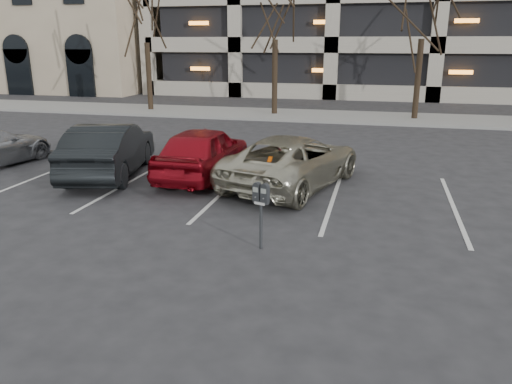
% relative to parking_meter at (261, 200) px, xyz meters
% --- Properties ---
extents(ground, '(140.00, 140.00, 0.00)m').
position_rel_parking_meter_xyz_m(ground, '(-0.39, 1.14, -0.96)').
color(ground, '#28282B').
rests_on(ground, ground).
extents(sidewalk, '(80.00, 4.00, 0.12)m').
position_rel_parking_meter_xyz_m(sidewalk, '(-0.39, 17.14, -0.90)').
color(sidewalk, gray).
rests_on(sidewalk, ground).
extents(stall_lines, '(16.90, 5.20, 0.00)m').
position_rel_parking_meter_xyz_m(stall_lines, '(-1.79, 3.44, -0.95)').
color(stall_lines, silver).
rests_on(stall_lines, ground).
extents(parking_meter, '(0.34, 0.21, 1.25)m').
position_rel_parking_meter_xyz_m(parking_meter, '(0.00, 0.00, 0.00)').
color(parking_meter, black).
rests_on(parking_meter, ground).
extents(suv_silver, '(3.57, 5.34, 1.37)m').
position_rel_parking_meter_xyz_m(suv_silver, '(-0.18, 4.36, -0.28)').
color(suv_silver, '#B8B49D').
rests_on(suv_silver, ground).
extents(car_red, '(1.77, 4.31, 1.46)m').
position_rel_parking_meter_xyz_m(car_red, '(-2.79, 4.65, -0.23)').
color(car_red, maroon).
rests_on(car_red, ground).
extents(car_dark, '(2.62, 4.83, 1.51)m').
position_rel_parking_meter_xyz_m(car_dark, '(-5.45, 4.14, -0.20)').
color(car_dark, black).
rests_on(car_dark, ground).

